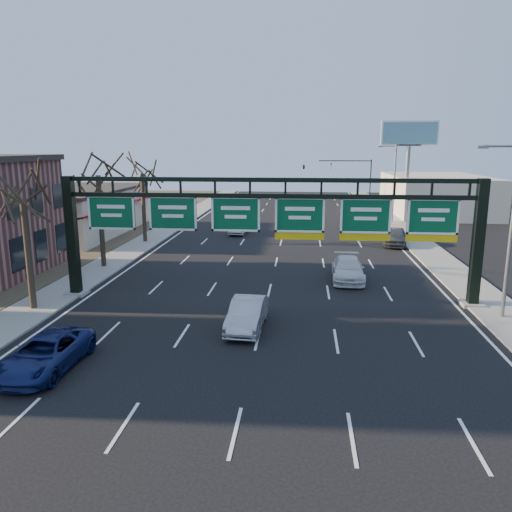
# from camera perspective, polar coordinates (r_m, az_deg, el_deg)

# --- Properties ---
(ground) EXTENTS (160.00, 160.00, 0.00)m
(ground) POSITION_cam_1_polar(r_m,az_deg,el_deg) (22.12, -0.25, -11.27)
(ground) COLOR black
(ground) RESTS_ON ground
(sidewalk_left) EXTENTS (3.00, 120.00, 0.12)m
(sidewalk_left) POSITION_cam_1_polar(r_m,az_deg,el_deg) (43.70, -14.52, 0.37)
(sidewalk_left) COLOR gray
(sidewalk_left) RESTS_ON ground
(sidewalk_right) EXTENTS (3.00, 120.00, 0.12)m
(sidewalk_right) POSITION_cam_1_polar(r_m,az_deg,el_deg) (42.51, 19.99, -0.32)
(sidewalk_right) COLOR gray
(sidewalk_right) RESTS_ON ground
(lane_markings) EXTENTS (21.60, 120.00, 0.01)m
(lane_markings) POSITION_cam_1_polar(r_m,az_deg,el_deg) (41.18, 2.49, -0.04)
(lane_markings) COLOR white
(lane_markings) RESTS_ON ground
(sign_gantry) EXTENTS (24.60, 1.20, 7.20)m
(sign_gantry) POSITION_cam_1_polar(r_m,az_deg,el_deg) (28.54, 1.64, 3.84)
(sign_gantry) COLOR black
(sign_gantry) RESTS_ON ground
(cream_strip) EXTENTS (10.90, 18.40, 4.70)m
(cream_strip) POSITION_cam_1_polar(r_m,az_deg,el_deg) (54.87, -20.06, 4.85)
(cream_strip) COLOR beige
(cream_strip) RESTS_ON ground
(building_right_distant) EXTENTS (12.00, 20.00, 5.00)m
(building_right_distant) POSITION_cam_1_polar(r_m,az_deg,el_deg) (72.71, 19.85, 6.67)
(building_right_distant) COLOR beige
(building_right_distant) RESTS_ON ground
(tree_gantry) EXTENTS (3.60, 3.60, 8.48)m
(tree_gantry) POSITION_cam_1_polar(r_m,az_deg,el_deg) (29.24, -25.27, 7.77)
(tree_gantry) COLOR #2C2518
(tree_gantry) RESTS_ON sidewalk_left
(tree_mid) EXTENTS (3.60, 3.60, 9.24)m
(tree_mid) POSITION_cam_1_polar(r_m,az_deg,el_deg) (38.16, -17.72, 10.30)
(tree_mid) COLOR #2C2518
(tree_mid) RESTS_ON sidewalk_left
(tree_far) EXTENTS (3.60, 3.60, 8.86)m
(tree_far) POSITION_cam_1_polar(r_m,az_deg,el_deg) (47.54, -12.96, 10.43)
(tree_far) COLOR #2C2518
(tree_far) RESTS_ON sidewalk_left
(streetlight_near) EXTENTS (2.15, 0.22, 9.00)m
(streetlight_near) POSITION_cam_1_polar(r_m,az_deg,el_deg) (28.43, 26.99, 3.37)
(streetlight_near) COLOR slate
(streetlight_near) RESTS_ON sidewalk_right
(streetlight_far) EXTENTS (2.15, 0.22, 9.00)m
(streetlight_far) POSITION_cam_1_polar(r_m,az_deg,el_deg) (61.18, 15.41, 8.43)
(streetlight_far) COLOR slate
(streetlight_far) RESTS_ON sidewalk_right
(billboard_right) EXTENTS (7.00, 0.50, 12.00)m
(billboard_right) POSITION_cam_1_polar(r_m,az_deg,el_deg) (66.42, 17.07, 12.06)
(billboard_right) COLOR slate
(billboard_right) RESTS_ON ground
(traffic_signal_mast) EXTENTS (10.16, 0.54, 7.00)m
(traffic_signal_mast) POSITION_cam_1_polar(r_m,az_deg,el_deg) (75.32, 8.32, 9.73)
(traffic_signal_mast) COLOR black
(traffic_signal_mast) RESTS_ON ground
(car_blue_suv) EXTENTS (2.48, 5.10, 1.40)m
(car_blue_suv) POSITION_cam_1_polar(r_m,az_deg,el_deg) (22.24, -22.89, -10.23)
(car_blue_suv) COLOR navy
(car_blue_suv) RESTS_ON ground
(car_silver_sedan) EXTENTS (1.83, 4.61, 1.49)m
(car_silver_sedan) POSITION_cam_1_polar(r_m,az_deg,el_deg) (24.91, -1.02, -6.66)
(car_silver_sedan) COLOR #A3A3A7
(car_silver_sedan) RESTS_ON ground
(car_white_wagon) EXTENTS (2.26, 5.24, 1.50)m
(car_white_wagon) POSITION_cam_1_polar(r_m,az_deg,el_deg) (34.36, 10.45, -1.48)
(car_white_wagon) COLOR white
(car_white_wagon) RESTS_ON ground
(car_grey_far) EXTENTS (2.88, 5.15, 1.65)m
(car_grey_far) POSITION_cam_1_polar(r_m,az_deg,el_deg) (47.38, 15.66, 2.17)
(car_grey_far) COLOR #434749
(car_grey_far) RESTS_ON ground
(car_silver_distant) EXTENTS (1.81, 4.49, 1.45)m
(car_silver_distant) POSITION_cam_1_polar(r_m,az_deg,el_deg) (51.83, -1.96, 3.36)
(car_silver_distant) COLOR #B8B8BD
(car_silver_distant) RESTS_ON ground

